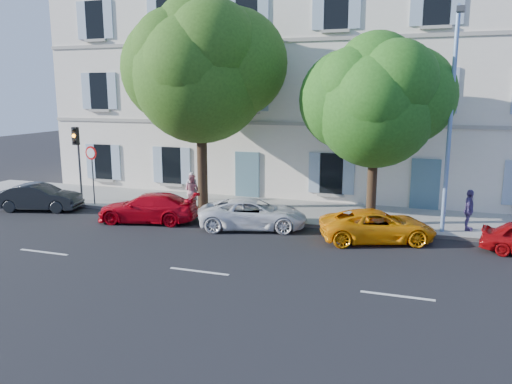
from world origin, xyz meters
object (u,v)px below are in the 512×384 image
(car_red_coupe, at_px, (148,208))
(car_white_coupe, at_px, (253,214))
(pedestrian_a, at_px, (192,189))
(traffic_light, at_px, (77,148))
(tree_left, at_px, (200,76))
(street_lamp, at_px, (451,110))
(pedestrian_c, at_px, (469,210))
(pedestrian_b, at_px, (192,191))
(car_yellow_supercar, at_px, (377,226))
(car_dark_sedan, at_px, (39,197))
(tree_right, at_px, (375,107))
(road_sign, at_px, (92,162))

(car_red_coupe, height_order, car_white_coupe, car_red_coupe)
(pedestrian_a, bearing_deg, traffic_light, 1.17)
(car_red_coupe, distance_m, tree_left, 6.38)
(car_white_coupe, distance_m, street_lamp, 8.60)
(car_white_coupe, bearing_deg, pedestrian_c, -92.91)
(car_red_coupe, relative_size, pedestrian_c, 2.63)
(car_red_coupe, xyz_separation_m, pedestrian_b, (0.82, 2.64, 0.31))
(car_white_coupe, height_order, pedestrian_a, pedestrian_a)
(car_yellow_supercar, height_order, street_lamp, street_lamp)
(street_lamp, distance_m, pedestrian_b, 11.91)
(car_dark_sedan, bearing_deg, pedestrian_b, -85.44)
(pedestrian_a, bearing_deg, car_red_coupe, 67.05)
(pedestrian_b, bearing_deg, pedestrian_c, -169.51)
(pedestrian_c, bearing_deg, tree_right, 99.33)
(car_yellow_supercar, height_order, pedestrian_b, pedestrian_b)
(car_yellow_supercar, xyz_separation_m, tree_right, (-0.45, 1.93, 4.34))
(car_white_coupe, height_order, tree_left, tree_left)
(traffic_light, bearing_deg, car_dark_sedan, -120.52)
(car_red_coupe, bearing_deg, pedestrian_c, 89.42)
(car_dark_sedan, height_order, pedestrian_a, pedestrian_a)
(car_dark_sedan, distance_m, pedestrian_c, 19.11)
(tree_left, bearing_deg, pedestrian_b, -176.42)
(car_red_coupe, xyz_separation_m, pedestrian_a, (0.79, 2.76, 0.36))
(car_dark_sedan, height_order, car_red_coupe, car_dark_sedan)
(road_sign, bearing_deg, tree_left, 10.44)
(car_dark_sedan, xyz_separation_m, pedestrian_a, (6.79, 2.53, 0.35))
(street_lamp, bearing_deg, pedestrian_a, 174.66)
(pedestrian_b, distance_m, pedestrian_c, 12.17)
(traffic_light, height_order, pedestrian_b, traffic_light)
(road_sign, bearing_deg, street_lamp, 0.10)
(tree_right, relative_size, pedestrian_c, 4.56)
(car_dark_sedan, height_order, street_lamp, street_lamp)
(car_white_coupe, relative_size, tree_left, 0.47)
(car_yellow_supercar, distance_m, pedestrian_a, 9.25)
(car_yellow_supercar, distance_m, tree_left, 10.33)
(car_dark_sedan, height_order, pedestrian_c, pedestrian_c)
(car_dark_sedan, relative_size, car_white_coupe, 0.87)
(car_red_coupe, height_order, tree_right, tree_right)
(tree_right, bearing_deg, car_white_coupe, -159.68)
(car_dark_sedan, bearing_deg, road_sign, -68.97)
(car_red_coupe, distance_m, car_white_coupe, 4.68)
(traffic_light, bearing_deg, car_yellow_supercar, -6.60)
(tree_right, xyz_separation_m, street_lamp, (2.81, -0.45, -0.07))
(car_dark_sedan, relative_size, tree_right, 0.52)
(traffic_light, bearing_deg, tree_right, 0.92)
(road_sign, xyz_separation_m, pedestrian_c, (16.99, 0.70, -1.23))
(street_lamp, height_order, pedestrian_a, street_lamp)
(road_sign, height_order, street_lamp, street_lamp)
(traffic_light, bearing_deg, pedestrian_b, 6.93)
(pedestrian_a, bearing_deg, pedestrian_c, 171.24)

